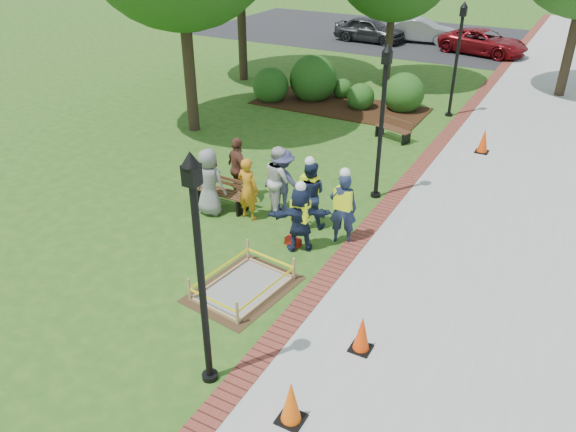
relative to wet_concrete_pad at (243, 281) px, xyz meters
The scene contains 31 objects.
ground 0.69m from the wet_concrete_pad, 123.85° to the left, with size 100.00×100.00×0.00m, color #285116.
sidewalk 11.52m from the wet_concrete_pad, 66.25° to the left, with size 6.00×60.00×0.02m, color #9E9E99.
brick_edging 10.63m from the wet_concrete_pad, 82.50° to the left, with size 0.50×60.00×0.03m, color maroon.
mulch_bed 12.98m from the wet_concrete_pad, 105.01° to the left, with size 7.00×3.00×0.05m, color #381E0F.
parking_lot 27.54m from the wet_concrete_pad, 90.75° to the left, with size 36.00×12.00×0.01m, color black.
wet_concrete_pad is the anchor object (origin of this frame).
bench_near 3.87m from the wet_concrete_pad, 130.91° to the left, with size 1.52×0.57×0.81m.
bench_far 10.00m from the wet_concrete_pad, 91.03° to the left, with size 1.41×0.84×0.72m.
cone_front 3.66m from the wet_concrete_pad, 45.33° to the right, with size 0.42×0.42×0.83m.
cone_back 2.97m from the wet_concrete_pad, 10.39° to the right, with size 0.39×0.39×0.77m.
cone_far 10.67m from the wet_concrete_pad, 74.55° to the left, with size 0.42×0.42×0.83m.
toolbox 2.11m from the wet_concrete_pad, 87.83° to the left, with size 0.38×0.21×0.19m, color #9F160C.
lamp_near 3.45m from the wet_concrete_pad, 70.15° to the right, with size 0.28×0.28×4.26m.
lamp_mid 6.04m from the wet_concrete_pad, 80.89° to the left, with size 0.28×0.28×4.26m.
lamp_far 13.75m from the wet_concrete_pad, 86.25° to the left, with size 0.28×0.28×4.26m.
shrub_a 13.42m from the wet_concrete_pad, 117.76° to the left, with size 1.50×1.50×1.50m, color #194B15.
shrub_b 13.84m from the wet_concrete_pad, 110.33° to the left, with size 1.99×1.99×1.99m, color #194B15.
shrub_c 12.97m from the wet_concrete_pad, 101.23° to the left, with size 1.11×1.11×1.11m, color #194B15.
shrub_d 13.38m from the wet_concrete_pad, 94.08° to the left, with size 1.63×1.63×1.63m, color #194B15.
shrub_e 14.28m from the wet_concrete_pad, 105.35° to the left, with size 0.86×0.86×0.86m, color #194B15.
casual_person_a 3.68m from the wet_concrete_pad, 136.45° to the left, with size 0.60×0.41×1.82m.
casual_person_b 3.24m from the wet_concrete_pad, 120.06° to the left, with size 0.58×0.41×1.69m.
casual_person_c 3.71m from the wet_concrete_pad, 107.20° to the left, with size 0.67×0.69×1.84m.
casual_person_d 4.41m from the wet_concrete_pad, 124.25° to the left, with size 0.68×0.60×1.78m.
casual_person_e 3.74m from the wet_concrete_pad, 105.84° to the left, with size 0.56×0.36×1.75m.
hivis_worker_a 2.16m from the wet_concrete_pad, 81.49° to the left, with size 0.62×0.57×1.79m.
hivis_worker_b 3.12m from the wet_concrete_pad, 70.27° to the left, with size 0.67×0.54×1.95m.
hivis_worker_c 3.21m from the wet_concrete_pad, 90.38° to the left, with size 0.66×0.54×1.92m.
parked_car_a 25.91m from the wet_concrete_pad, 105.61° to the left, with size 4.81×2.09×1.57m, color #2A2B2D.
parked_car_b 26.68m from the wet_concrete_pad, 98.97° to the left, with size 4.52×1.96×1.47m, color #969599.
parked_car_c 24.91m from the wet_concrete_pad, 90.55° to the left, with size 4.41×1.92×1.44m, color maroon.
Camera 1 is at (5.90, -8.66, 7.21)m, focal length 35.00 mm.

